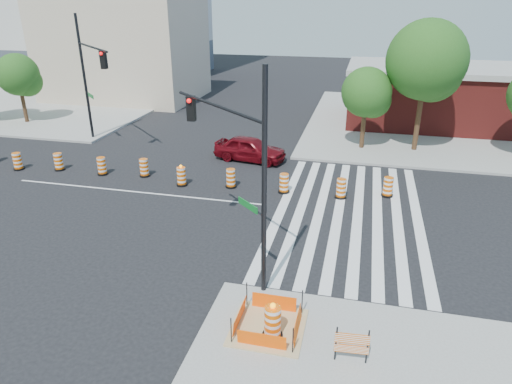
% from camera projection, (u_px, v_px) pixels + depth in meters
% --- Properties ---
extents(ground, '(120.00, 120.00, 0.00)m').
position_uv_depth(ground, '(137.00, 192.00, 23.95)').
color(ground, black).
rests_on(ground, ground).
extents(sidewalk_ne, '(22.00, 22.00, 0.15)m').
position_uv_depth(sidewalk_ne, '(450.00, 125.00, 36.13)').
color(sidewalk_ne, gray).
rests_on(sidewalk_ne, ground).
extents(sidewalk_nw, '(22.00, 22.00, 0.15)m').
position_uv_depth(sidewalk_nw, '(53.00, 102.00, 43.85)').
color(sidewalk_nw, gray).
rests_on(sidewalk_nw, ground).
extents(crosswalk_east, '(6.75, 13.50, 0.01)m').
position_uv_depth(crosswalk_east, '(348.00, 213.00, 21.60)').
color(crosswalk_east, silver).
rests_on(crosswalk_east, ground).
extents(lane_centerline, '(14.00, 0.12, 0.01)m').
position_uv_depth(lane_centerline, '(137.00, 192.00, 23.95)').
color(lane_centerline, silver).
rests_on(lane_centerline, ground).
extents(excavation_pit, '(2.20, 2.20, 0.90)m').
position_uv_depth(excavation_pit, '(268.00, 326.00, 13.89)').
color(excavation_pit, tan).
rests_on(excavation_pit, ground).
extents(brick_storefront, '(16.50, 8.50, 4.60)m').
position_uv_depth(brick_storefront, '(455.00, 97.00, 35.24)').
color(brick_storefront, maroon).
rests_on(brick_storefront, ground).
extents(beige_midrise, '(14.00, 10.00, 10.00)m').
position_uv_depth(beige_midrise, '(124.00, 46.00, 44.19)').
color(beige_midrise, '#C3AE95').
rests_on(beige_midrise, ground).
extents(red_coupe, '(4.68, 2.47, 1.52)m').
position_uv_depth(red_coupe, '(250.00, 149.00, 28.26)').
color(red_coupe, '#5D080F').
rests_on(red_coupe, ground).
extents(signal_pole_se, '(4.33, 3.94, 7.57)m').
position_uv_depth(signal_pole_se, '(237.00, 153.00, 15.17)').
color(signal_pole_se, black).
rests_on(signal_pole_se, ground).
extents(signal_pole_nw, '(4.67, 4.41, 8.31)m').
position_uv_depth(signal_pole_nw, '(90.00, 69.00, 29.53)').
color(signal_pole_nw, black).
rests_on(signal_pole_nw, ground).
extents(pit_drum, '(0.62, 0.62, 1.22)m').
position_uv_depth(pit_drum, '(273.00, 323.00, 13.35)').
color(pit_drum, black).
rests_on(pit_drum, ground).
extents(barricade, '(0.95, 0.12, 1.12)m').
position_uv_depth(barricade, '(352.00, 344.00, 12.41)').
color(barricade, '#E25A04').
rests_on(barricade, ground).
extents(tree_north_b, '(3.25, 3.22, 5.48)m').
position_uv_depth(tree_north_b, '(19.00, 77.00, 35.36)').
color(tree_north_b, '#382314').
rests_on(tree_north_b, ground).
extents(tree_north_c, '(3.22, 3.19, 5.42)m').
position_uv_depth(tree_north_c, '(367.00, 95.00, 29.18)').
color(tree_north_c, '#382314').
rests_on(tree_north_c, ground).
extents(tree_north_d, '(4.89, 4.89, 8.32)m').
position_uv_depth(tree_north_d, '(427.00, 65.00, 28.00)').
color(tree_north_d, '#382314').
rests_on(tree_north_d, ground).
extents(median_drum_1, '(0.60, 0.60, 1.02)m').
position_uv_depth(median_drum_1, '(18.00, 162.00, 26.86)').
color(median_drum_1, black).
rests_on(median_drum_1, ground).
extents(median_drum_2, '(0.60, 0.60, 1.02)m').
position_uv_depth(median_drum_2, '(59.00, 162.00, 26.79)').
color(median_drum_2, black).
rests_on(median_drum_2, ground).
extents(median_drum_3, '(0.60, 0.60, 1.02)m').
position_uv_depth(median_drum_3, '(102.00, 167.00, 26.11)').
color(median_drum_3, black).
rests_on(median_drum_3, ground).
extents(median_drum_4, '(0.60, 0.60, 1.02)m').
position_uv_depth(median_drum_4, '(144.00, 168.00, 25.86)').
color(median_drum_4, black).
rests_on(median_drum_4, ground).
extents(median_drum_5, '(0.60, 0.60, 1.18)m').
position_uv_depth(median_drum_5, '(182.00, 177.00, 24.61)').
color(median_drum_5, black).
rests_on(median_drum_5, ground).
extents(median_drum_6, '(0.60, 0.60, 1.02)m').
position_uv_depth(median_drum_6, '(231.00, 179.00, 24.36)').
color(median_drum_6, black).
rests_on(median_drum_6, ground).
extents(median_drum_7, '(0.60, 0.60, 1.02)m').
position_uv_depth(median_drum_7, '(284.00, 184.00, 23.70)').
color(median_drum_7, black).
rests_on(median_drum_7, ground).
extents(median_drum_8, '(0.60, 0.60, 1.02)m').
position_uv_depth(median_drum_8, '(341.00, 189.00, 23.07)').
color(median_drum_8, black).
rests_on(median_drum_8, ground).
extents(median_drum_9, '(0.60, 0.60, 1.02)m').
position_uv_depth(median_drum_9, '(388.00, 187.00, 23.26)').
color(median_drum_9, black).
rests_on(median_drum_9, ground).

